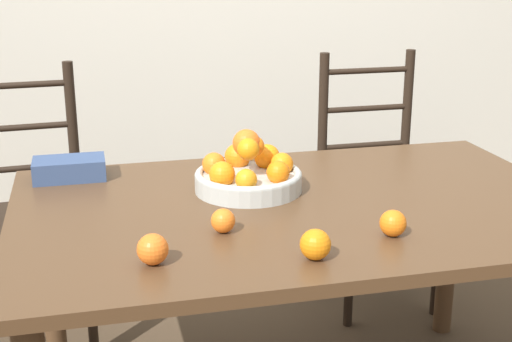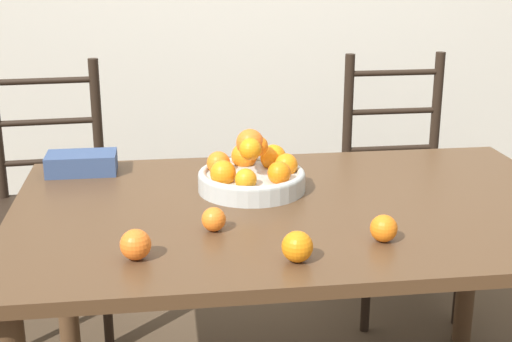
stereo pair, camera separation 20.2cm
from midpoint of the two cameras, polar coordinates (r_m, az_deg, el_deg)
dining_table at (r=2.07m, az=0.73°, el=-4.95°), size 1.62×1.02×0.75m
fruit_bowl at (r=2.13m, az=-3.33°, el=-0.21°), size 0.32×0.32×0.19m
orange_loose_0 at (r=1.66m, az=1.30°, el=-5.97°), size 0.07×0.07×0.07m
orange_loose_1 at (r=1.83m, az=-5.84°, el=-4.04°), size 0.06×0.06×0.06m
orange_loose_2 at (r=1.81m, az=7.78°, el=-4.22°), size 0.07×0.07×0.07m
orange_loose_3 at (r=1.67m, az=-11.74°, el=-6.22°), size 0.07×0.07×0.07m
chair_left at (r=2.82m, az=-19.73°, el=-3.55°), size 0.44×0.43×1.04m
chair_right at (r=2.99m, az=7.60°, el=-1.45°), size 0.42×0.40×1.04m
book_stack at (r=2.34m, az=-17.13°, el=0.14°), size 0.22×0.13×0.07m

